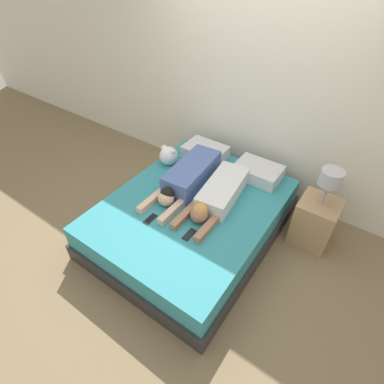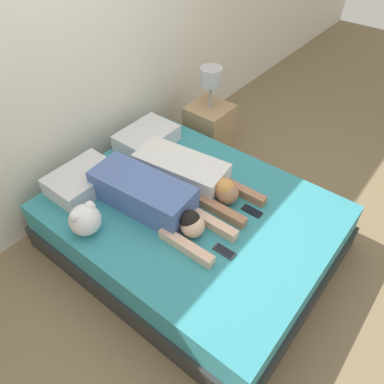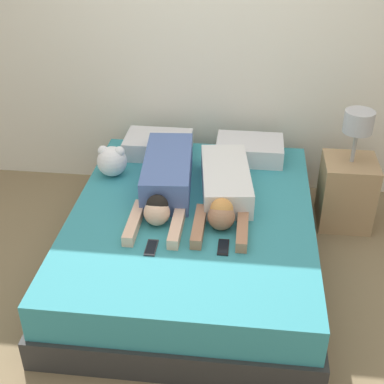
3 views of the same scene
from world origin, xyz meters
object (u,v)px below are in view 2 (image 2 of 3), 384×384
object	(u,v)px
person_left	(151,198)
plush_toy	(85,219)
bed	(192,227)
pillow_head_left	(83,180)
pillow_head_right	(147,138)
cell_phone_right	(252,211)
person_right	(191,174)
cell_phone_left	(224,251)
nightstand	(209,126)

from	to	relation	value
person_left	plush_toy	bearing A→B (deg)	154.89
bed	pillow_head_left	world-z (taller)	pillow_head_left
pillow_head_right	cell_phone_right	distance (m)	1.20
person_left	cell_phone_right	distance (m)	0.76
pillow_head_left	person_right	xyz separation A→B (m)	(0.57, -0.63, 0.02)
cell_phone_left	nightstand	distance (m)	1.74
person_left	cell_phone_right	xyz separation A→B (m)	(0.44, -0.60, -0.11)
pillow_head_right	cell_phone_left	xyz separation A→B (m)	(-0.56, -1.25, -0.07)
pillow_head_left	cell_phone_left	distance (m)	1.26
pillow_head_left	cell_phone_right	world-z (taller)	pillow_head_left
cell_phone_right	plush_toy	size ratio (longest dim) A/B	0.67
pillow_head_left	pillow_head_right	size ratio (longest dim) A/B	1.00
bed	nightstand	xyz separation A→B (m)	(1.13, 0.68, 0.10)
cell_phone_left	bed	bearing A→B (deg)	65.46
cell_phone_right	plush_toy	world-z (taller)	plush_toy
nightstand	cell_phone_right	bearing A→B (deg)	-130.30
person_right	cell_phone_left	xyz separation A→B (m)	(-0.41, -0.61, -0.09)
bed	person_right	world-z (taller)	person_right
pillow_head_right	cell_phone_right	bearing A→B (deg)	-96.16
person_right	plush_toy	world-z (taller)	plush_toy
pillow_head_left	person_left	world-z (taller)	person_left
plush_toy	nightstand	size ratio (longest dim) A/B	0.25
pillow_head_left	plush_toy	xyz separation A→B (m)	(-0.28, -0.38, 0.04)
bed	pillow_head_right	xyz separation A→B (m)	(0.36, 0.81, 0.31)
pillow_head_right	plush_toy	world-z (taller)	plush_toy
person_left	person_right	world-z (taller)	person_left
cell_phone_right	nightstand	distance (m)	1.40
person_left	plush_toy	distance (m)	0.49
pillow_head_left	cell_phone_right	size ratio (longest dim) A/B	3.31
plush_toy	person_right	bearing A→B (deg)	-16.29
pillow_head_right	person_right	world-z (taller)	person_right
pillow_head_right	cell_phone_left	size ratio (longest dim) A/B	3.31
pillow_head_left	person_right	size ratio (longest dim) A/B	0.48
bed	cell_phone_right	size ratio (longest dim) A/B	13.43
bed	person_left	distance (m)	0.46
person_left	person_right	bearing A→B (deg)	-6.03
plush_toy	pillow_head_left	bearing A→B (deg)	53.46
cell_phone_left	cell_phone_right	world-z (taller)	same
pillow_head_right	pillow_head_left	bearing A→B (deg)	180.00
person_left	bed	bearing A→B (deg)	-46.58
cell_phone_right	nightstand	xyz separation A→B (m)	(0.90, 1.06, -0.14)
pillow_head_left	cell_phone_left	size ratio (longest dim) A/B	3.31
pillow_head_right	cell_phone_left	distance (m)	1.37
pillow_head_right	nightstand	xyz separation A→B (m)	(0.77, -0.13, -0.21)
person_left	nightstand	bearing A→B (deg)	18.75
bed	cell_phone_left	world-z (taller)	cell_phone_left
pillow_head_left	nightstand	world-z (taller)	nightstand
pillow_head_right	cell_phone_right	xyz separation A→B (m)	(-0.13, -1.19, -0.07)
plush_toy	nightstand	world-z (taller)	nightstand
pillow_head_left	person_left	xyz separation A→B (m)	(0.16, -0.59, 0.04)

